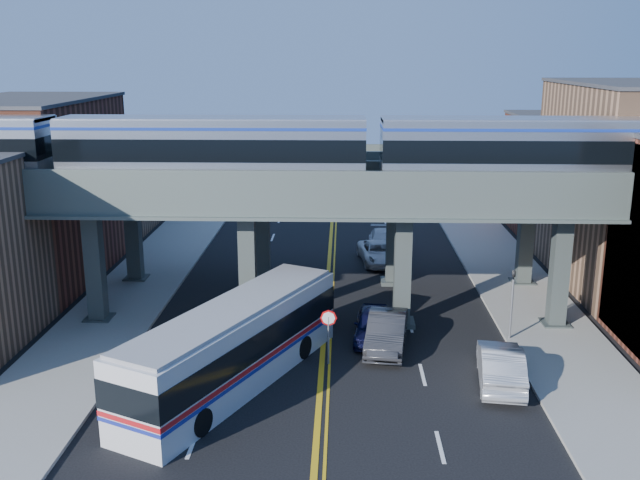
# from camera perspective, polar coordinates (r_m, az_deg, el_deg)

# --- Properties ---
(ground) EXTENTS (120.00, 120.00, 0.00)m
(ground) POSITION_cam_1_polar(r_m,az_deg,el_deg) (30.46, -0.03, -12.23)
(ground) COLOR black
(ground) RESTS_ON ground
(sidewalk_west) EXTENTS (5.00, 70.00, 0.16)m
(sidewalk_west) POSITION_cam_1_polar(r_m,az_deg,el_deg) (41.49, -15.70, -5.17)
(sidewalk_west) COLOR gray
(sidewalk_west) RESTS_ON ground
(sidewalk_east) EXTENTS (5.00, 70.00, 0.16)m
(sidewalk_east) POSITION_cam_1_polar(r_m,az_deg,el_deg) (40.99, 16.82, -5.50)
(sidewalk_east) COLOR gray
(sidewalk_east) RESTS_ON ground
(building_west_b) EXTENTS (8.00, 14.00, 11.00)m
(building_west_b) POSITION_cam_1_polar(r_m,az_deg,el_deg) (48.03, -22.03, 3.68)
(building_west_b) COLOR brown
(building_west_b) RESTS_ON ground
(building_west_c) EXTENTS (8.00, 10.00, 8.00)m
(building_west_c) POSITION_cam_1_polar(r_m,az_deg,el_deg) (60.20, -17.01, 4.70)
(building_west_c) COLOR #886246
(building_west_c) RESTS_ON ground
(building_east_b) EXTENTS (8.00, 14.00, 12.00)m
(building_east_b) POSITION_cam_1_polar(r_m,az_deg,el_deg) (47.24, 23.78, 3.96)
(building_east_b) COLOR #886246
(building_east_b) RESTS_ON ground
(building_east_c) EXTENTS (8.00, 10.00, 9.00)m
(building_east_c) POSITION_cam_1_polar(r_m,az_deg,el_deg) (59.57, 19.11, 4.92)
(building_east_c) COLOR brown
(building_east_c) RESTS_ON ground
(elevated_viaduct_near) EXTENTS (52.00, 3.60, 7.40)m
(elevated_viaduct_near) POSITION_cam_1_polar(r_m,az_deg,el_deg) (35.91, 0.40, 2.93)
(elevated_viaduct_near) COLOR #3B4443
(elevated_viaduct_near) RESTS_ON ground
(elevated_viaduct_far) EXTENTS (52.00, 3.60, 7.40)m
(elevated_viaduct_far) POSITION_cam_1_polar(r_m,az_deg,el_deg) (42.78, 0.64, 4.85)
(elevated_viaduct_far) COLOR #3B4443
(elevated_viaduct_far) RESTS_ON ground
(transit_train) EXTENTS (46.75, 2.93, 3.41)m
(transit_train) POSITION_cam_1_polar(r_m,az_deg,el_deg) (36.02, -8.52, 7.29)
(transit_train) COLOR black
(transit_train) RESTS_ON elevated_viaduct_near
(stop_sign) EXTENTS (0.76, 0.09, 2.63)m
(stop_sign) POSITION_cam_1_polar(r_m,az_deg,el_deg) (32.46, 0.68, -7.06)
(stop_sign) COLOR slate
(stop_sign) RESTS_ON ground
(traffic_signal) EXTENTS (0.15, 0.18, 4.10)m
(traffic_signal) POSITION_cam_1_polar(r_m,az_deg,el_deg) (36.05, 15.13, -4.42)
(traffic_signal) COLOR slate
(traffic_signal) RESTS_ON ground
(transit_bus) EXTENTS (8.32, 13.10, 3.39)m
(transit_bus) POSITION_cam_1_polar(r_m,az_deg,el_deg) (30.85, -6.88, -8.41)
(transit_bus) COLOR silver
(transit_bus) RESTS_ON ground
(car_lane_a) EXTENTS (2.16, 4.60, 1.52)m
(car_lane_a) POSITION_cam_1_polar(r_m,az_deg,el_deg) (35.71, 4.25, -6.74)
(car_lane_a) COLOR black
(car_lane_a) RESTS_ON ground
(car_lane_b) EXTENTS (2.44, 5.32, 1.69)m
(car_lane_b) POSITION_cam_1_polar(r_m,az_deg,el_deg) (34.64, 5.35, -7.32)
(car_lane_b) COLOR #2A292C
(car_lane_b) RESTS_ON ground
(car_lane_c) EXTENTS (3.00, 5.32, 1.40)m
(car_lane_c) POSITION_cam_1_polar(r_m,az_deg,el_deg) (48.45, 4.71, -1.02)
(car_lane_c) COLOR silver
(car_lane_c) RESTS_ON ground
(car_lane_d) EXTENTS (2.11, 5.04, 1.46)m
(car_lane_d) POSITION_cam_1_polar(r_m,az_deg,el_deg) (51.36, 5.09, -0.09)
(car_lane_d) COLOR silver
(car_lane_d) RESTS_ON ground
(car_parked_curb) EXTENTS (2.44, 5.33, 1.70)m
(car_parked_curb) POSITION_cam_1_polar(r_m,az_deg,el_deg) (31.96, 14.26, -9.68)
(car_parked_curb) COLOR #A2A3A6
(car_parked_curb) RESTS_ON ground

